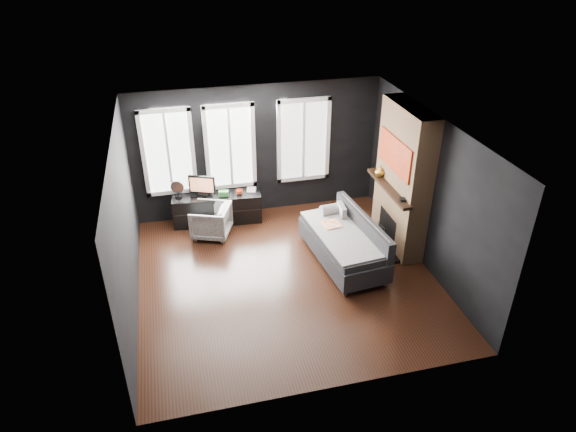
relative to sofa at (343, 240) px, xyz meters
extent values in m
plane|color=black|center=(-1.10, -0.26, -0.44)|extent=(5.00, 5.00, 0.00)
plane|color=white|center=(-1.10, -0.26, 2.26)|extent=(5.00, 5.00, 0.00)
cube|color=black|center=(-1.10, 2.24, 0.91)|extent=(5.00, 0.02, 2.70)
cube|color=black|center=(-3.60, -0.26, 0.91)|extent=(0.02, 5.00, 2.70)
cube|color=black|center=(1.40, -0.26, 0.91)|extent=(0.02, 5.00, 2.70)
cube|color=gray|center=(0.16, 0.59, 0.19)|extent=(0.11, 0.38, 0.37)
imported|color=silver|center=(-2.20, 1.44, -0.08)|extent=(0.85, 0.88, 0.71)
imported|color=#C84218|center=(-1.56, 1.88, 0.23)|extent=(0.15, 0.13, 0.13)
imported|color=#AF9E8C|center=(-1.38, 2.02, 0.29)|extent=(0.18, 0.06, 0.25)
cube|color=#2C6A2D|center=(-1.87, 1.89, 0.22)|extent=(0.21, 0.16, 0.11)
imported|color=gold|center=(0.95, 0.79, 0.89)|extent=(0.22, 0.22, 0.19)
cylinder|color=black|center=(0.95, -0.21, 0.81)|extent=(0.13, 0.13, 0.04)
camera|label=1|loc=(-2.78, -7.23, 4.94)|focal=32.00mm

